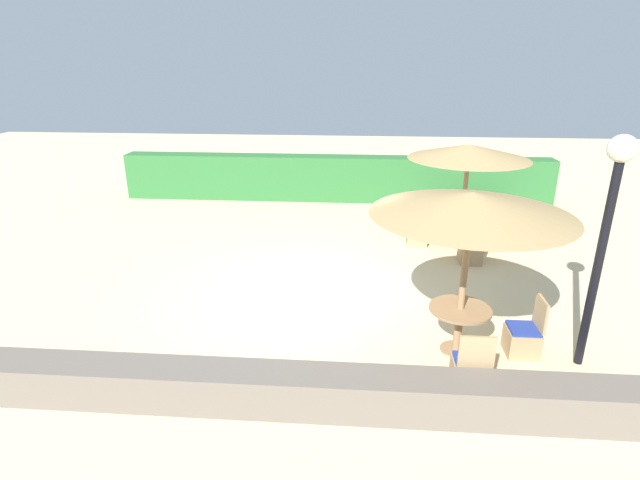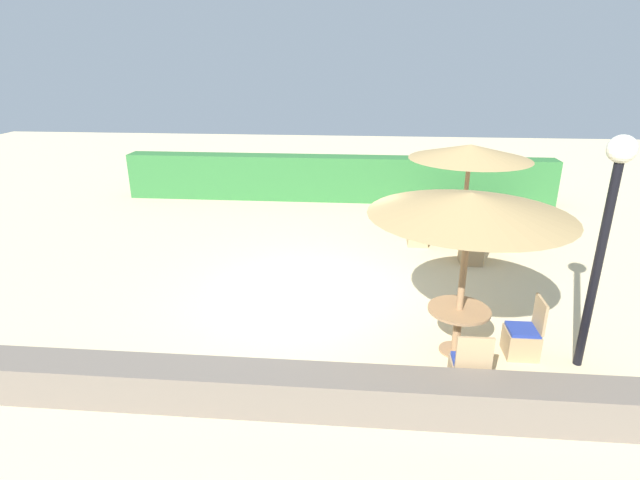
% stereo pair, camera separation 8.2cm
% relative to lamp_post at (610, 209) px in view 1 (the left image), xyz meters
% --- Properties ---
extents(ground_plane, '(40.00, 40.00, 0.00)m').
position_rel_lamp_post_xyz_m(ground_plane, '(-3.99, 1.85, -2.35)').
color(ground_plane, beige).
extents(hedge_row, '(13.00, 0.70, 1.37)m').
position_rel_lamp_post_xyz_m(hedge_row, '(-3.99, 8.53, -1.67)').
color(hedge_row, '#2D6B33').
rests_on(hedge_row, ground_plane).
extents(stone_border, '(10.00, 0.56, 0.54)m').
position_rel_lamp_post_xyz_m(stone_border, '(-3.99, -1.34, -2.08)').
color(stone_border, '#6B6056').
rests_on(stone_border, ground_plane).
extents(lamp_post, '(0.36, 0.36, 3.32)m').
position_rel_lamp_post_xyz_m(lamp_post, '(0.00, 0.00, 0.00)').
color(lamp_post, black).
rests_on(lamp_post, ground_plane).
extents(parasol_back_right, '(2.69, 2.69, 2.40)m').
position_rel_lamp_post_xyz_m(parasol_back_right, '(-0.86, 4.71, -0.12)').
color(parasol_back_right, '#93704C').
rests_on(parasol_back_right, ground_plane).
extents(round_table_back_right, '(1.15, 1.15, 0.73)m').
position_rel_lamp_post_xyz_m(round_table_back_right, '(-0.86, 4.71, -1.77)').
color(round_table_back_right, '#93704C').
rests_on(round_table_back_right, ground_plane).
extents(patio_chair_back_right_east, '(0.46, 0.46, 0.93)m').
position_rel_lamp_post_xyz_m(patio_chair_back_right_east, '(0.24, 4.66, -2.09)').
color(patio_chair_back_right_east, tan).
rests_on(patio_chair_back_right_east, ground_plane).
extents(patio_chair_back_right_south, '(0.46, 0.46, 0.93)m').
position_rel_lamp_post_xyz_m(patio_chair_back_right_south, '(-0.83, 3.70, -2.09)').
color(patio_chair_back_right_south, tan).
rests_on(patio_chair_back_right_south, ground_plane).
extents(patio_chair_back_right_west, '(0.46, 0.46, 0.93)m').
position_rel_lamp_post_xyz_m(patio_chair_back_right_west, '(-1.89, 4.76, -2.09)').
color(patio_chair_back_right_west, tan).
rests_on(patio_chair_back_right_west, ground_plane).
extents(patio_chair_back_right_north, '(0.46, 0.46, 0.93)m').
position_rel_lamp_post_xyz_m(patio_chair_back_right_north, '(-0.87, 5.79, -2.09)').
color(patio_chair_back_right_north, tan).
rests_on(patio_chair_back_right_north, ground_plane).
extents(parasol_front_right, '(2.82, 2.82, 2.49)m').
position_rel_lamp_post_xyz_m(parasol_front_right, '(-1.73, 0.19, -0.03)').
color(parasol_front_right, '#93704C').
rests_on(parasol_front_right, ground_plane).
extents(round_table_front_right, '(0.92, 0.92, 0.72)m').
position_rel_lamp_post_xyz_m(round_table_front_right, '(-1.73, 0.19, -1.81)').
color(round_table_front_right, '#93704C').
rests_on(round_table_front_right, ground_plane).
extents(patio_chair_front_right_south, '(0.46, 0.46, 0.93)m').
position_rel_lamp_post_xyz_m(patio_chair_front_right_south, '(-1.73, -0.76, -2.09)').
color(patio_chair_front_right_south, tan).
rests_on(patio_chair_front_right_south, ground_plane).
extents(patio_chair_front_right_east, '(0.46, 0.46, 0.93)m').
position_rel_lamp_post_xyz_m(patio_chair_front_right_east, '(-0.76, 0.18, -2.09)').
color(patio_chair_front_right_east, tan).
rests_on(patio_chair_front_right_east, ground_plane).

